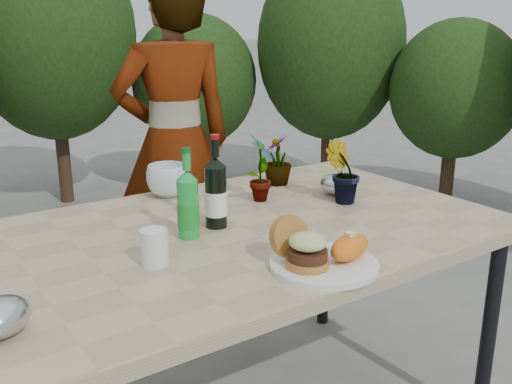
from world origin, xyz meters
TOP-DOWN VIEW (x-y plane):
  - patio_table at (0.00, 0.00)m, footprint 1.60×1.00m
  - shrub_hedge at (0.10, 1.46)m, footprint 6.93×5.04m
  - dinner_plate at (0.01, -0.37)m, footprint 0.28×0.28m
  - burger_stack at (-0.05, -0.36)m, footprint 0.11×0.16m
  - sweet_potato at (0.08, -0.39)m, footprint 0.17×0.12m
  - grilled_veg at (0.03, -0.28)m, footprint 0.08×0.05m
  - wine_bottle at (-0.06, 0.04)m, footprint 0.07×0.07m
  - sparkling_water at (-0.17, 0.01)m, footprint 0.06×0.06m
  - plastic_cup at (-0.34, -0.12)m, footprint 0.07×0.07m
  - seedling_left at (0.20, 0.18)m, footprint 0.15×0.15m
  - seedling_mid at (0.42, 0.01)m, footprint 0.15×0.15m
  - seedling_right at (0.38, 0.33)m, footprint 0.15×0.15m
  - blue_bowl at (-0.04, 0.42)m, footprint 0.19×0.19m
  - foil_packet_left at (-0.74, -0.26)m, footprint 0.17×0.17m
  - foil_packet_right at (0.47, 0.08)m, footprint 0.16×0.17m
  - person at (0.30, 1.06)m, footprint 0.65×0.49m

SIDE VIEW (x-z plane):
  - patio_table at x=0.00m, z-range 0.32..1.07m
  - dinner_plate at x=0.01m, z-range 0.75..0.76m
  - grilled_veg at x=0.03m, z-range 0.76..0.79m
  - foil_packet_left at x=-0.74m, z-range 0.75..0.83m
  - foil_packet_right at x=0.47m, z-range 0.75..0.83m
  - person at x=0.30m, z-range 0.00..1.59m
  - sweet_potato at x=0.08m, z-range 0.77..0.83m
  - plastic_cup at x=-0.34m, z-range 0.75..0.84m
  - blue_bowl at x=-0.04m, z-range 0.75..0.87m
  - burger_stack at x=-0.05m, z-range 0.75..0.87m
  - seedling_right at x=0.38m, z-range 0.75..0.94m
  - sparkling_water at x=-0.17m, z-range 0.71..0.98m
  - wine_bottle at x=-0.06m, z-range 0.71..1.00m
  - seedling_mid at x=0.42m, z-range 0.75..0.97m
  - seedling_left at x=0.20m, z-range 0.75..0.99m
  - shrub_hedge at x=0.10m, z-range 0.08..2.14m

